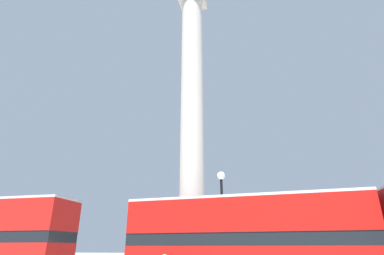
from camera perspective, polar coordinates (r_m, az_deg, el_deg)
monument_column at (r=21.18m, az=0.00°, el=-7.31°), size 6.05×6.05×24.43m
bus_b at (r=15.03m, az=10.04°, el=-20.25°), size 11.23×3.52×4.27m
equestrian_statue at (r=26.38m, az=30.67°, el=-19.93°), size 3.95×3.68×5.72m
street_lamp at (r=16.49m, az=5.85°, el=-16.84°), size 0.44×0.44×5.93m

